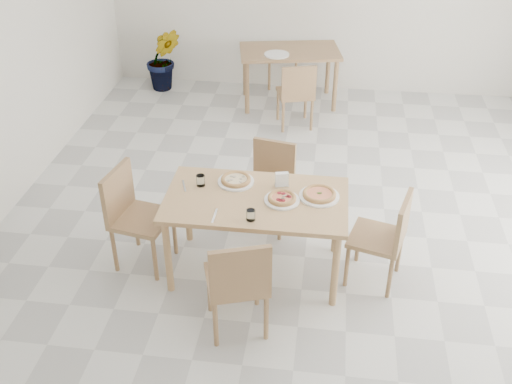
# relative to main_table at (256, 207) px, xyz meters

# --- Properties ---
(main_table) EXTENTS (1.50, 0.85, 0.75)m
(main_table) POSITION_rel_main_table_xyz_m (0.00, 0.00, 0.00)
(main_table) COLOR tan
(main_table) RESTS_ON ground
(chair_south) EXTENTS (0.56, 0.56, 0.90)m
(chair_south) POSITION_rel_main_table_xyz_m (-0.03, -0.76, -0.14)
(chair_south) COLOR #A17F50
(chair_south) RESTS_ON ground
(chair_north) EXTENTS (0.49, 0.49, 0.83)m
(chair_north) POSITION_rel_main_table_xyz_m (0.04, 0.75, -0.18)
(chair_north) COLOR #A17F50
(chair_north) RESTS_ON ground
(chair_west) EXTENTS (0.53, 0.53, 0.92)m
(chair_west) POSITION_rel_main_table_xyz_m (-1.07, -0.01, -0.14)
(chair_west) COLOR #A17F50
(chair_west) RESTS_ON ground
(chair_east) EXTENTS (0.52, 0.52, 0.86)m
(chair_east) POSITION_rel_main_table_xyz_m (1.08, -0.01, -0.17)
(chair_east) COLOR #A17F50
(chair_east) RESTS_ON ground
(plate_margherita) EXTENTS (0.33, 0.33, 0.02)m
(plate_margherita) POSITION_rel_main_table_xyz_m (0.51, 0.08, 0.09)
(plate_margherita) COLOR white
(plate_margherita) RESTS_ON main_table
(plate_mushroom) EXTENTS (0.31, 0.31, 0.02)m
(plate_mushroom) POSITION_rel_main_table_xyz_m (-0.20, 0.22, 0.09)
(plate_mushroom) COLOR white
(plate_mushroom) RESTS_ON main_table
(plate_pepperoni) EXTENTS (0.29, 0.29, 0.02)m
(plate_pepperoni) POSITION_rel_main_table_xyz_m (0.21, -0.01, 0.09)
(plate_pepperoni) COLOR white
(plate_pepperoni) RESTS_ON main_table
(pizza_margherita) EXTENTS (0.34, 0.34, 0.03)m
(pizza_margherita) POSITION_rel_main_table_xyz_m (0.51, 0.08, 0.11)
(pizza_margherita) COLOR tan
(pizza_margherita) RESTS_ON plate_margherita
(pizza_mushroom) EXTENTS (0.29, 0.29, 0.03)m
(pizza_mushroom) POSITION_rel_main_table_xyz_m (-0.20, 0.22, 0.11)
(pizza_mushroom) COLOR tan
(pizza_mushroom) RESTS_ON plate_mushroom
(pizza_pepperoni) EXTENTS (0.29, 0.29, 0.03)m
(pizza_pepperoni) POSITION_rel_main_table_xyz_m (0.21, -0.01, 0.12)
(pizza_pepperoni) COLOR tan
(pizza_pepperoni) RESTS_ON plate_pepperoni
(tumbler_a) EXTENTS (0.07, 0.07, 0.09)m
(tumbler_a) POSITION_rel_main_table_xyz_m (0.00, -0.31, 0.13)
(tumbler_a) COLOR white
(tumbler_a) RESTS_ON main_table
(tumbler_b) EXTENTS (0.07, 0.07, 0.10)m
(tumbler_b) POSITION_rel_main_table_xyz_m (-0.49, 0.13, 0.13)
(tumbler_b) COLOR white
(tumbler_b) RESTS_ON main_table
(napkin_holder) EXTENTS (0.13, 0.09, 0.13)m
(napkin_holder) POSITION_rel_main_table_xyz_m (0.19, 0.20, 0.15)
(napkin_holder) COLOR silver
(napkin_holder) RESTS_ON main_table
(fork_a) EXTENTS (0.02, 0.20, 0.01)m
(fork_a) POSITION_rel_main_table_xyz_m (-0.29, -0.30, 0.09)
(fork_a) COLOR silver
(fork_a) RESTS_ON main_table
(fork_b) EXTENTS (0.08, 0.18, 0.01)m
(fork_b) POSITION_rel_main_table_xyz_m (-0.62, 0.10, 0.09)
(fork_b) COLOR silver
(fork_b) RESTS_ON main_table
(second_table) EXTENTS (1.41, 0.97, 0.75)m
(second_table) POSITION_rel_main_table_xyz_m (-0.03, 3.56, -0.02)
(second_table) COLOR #A17F50
(second_table) RESTS_ON ground
(chair_back_s) EXTENTS (0.52, 0.52, 0.85)m
(chair_back_s) POSITION_rel_main_table_xyz_m (0.13, 2.81, -0.17)
(chair_back_s) COLOR #A17F50
(chair_back_s) RESTS_ON ground
(chair_back_n) EXTENTS (0.52, 0.52, 0.89)m
(chair_back_n) POSITION_rel_main_table_xyz_m (-0.20, 4.27, -0.15)
(chair_back_n) COLOR #A17F50
(chair_back_n) RESTS_ON ground
(plate_empty) EXTENTS (0.32, 0.32, 0.02)m
(plate_empty) POSITION_rel_main_table_xyz_m (-0.18, 3.34, 0.09)
(plate_empty) COLOR white
(plate_empty) RESTS_ON second_table
(potted_plant) EXTENTS (0.58, 0.51, 0.89)m
(potted_plant) POSITION_rel_main_table_xyz_m (-1.82, 3.81, -0.22)
(potted_plant) COLOR #28651E
(potted_plant) RESTS_ON ground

